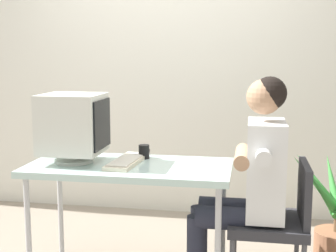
{
  "coord_description": "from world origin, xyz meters",
  "views": [
    {
      "loc": [
        0.74,
        -2.8,
        1.44
      ],
      "look_at": [
        0.25,
        0.0,
        1.01
      ],
      "focal_mm": 50.48,
      "sensor_mm": 36.0,
      "label": 1
    }
  ],
  "objects": [
    {
      "name": "office_chair",
      "position": [
        0.92,
        0.01,
        0.46
      ],
      "size": [
        0.46,
        0.46,
        0.8
      ],
      "color": "#4C4C51",
      "rests_on": "ground_plane"
    },
    {
      "name": "keyboard",
      "position": [
        -0.02,
        0.02,
        0.77
      ],
      "size": [
        0.19,
        0.47,
        0.03
      ],
      "color": "beige",
      "rests_on": "desk"
    },
    {
      "name": "crt_monitor",
      "position": [
        -0.36,
        0.0,
        1.0
      ],
      "size": [
        0.38,
        0.36,
        0.44
      ],
      "color": "silver",
      "rests_on": "desk"
    },
    {
      "name": "desk",
      "position": [
        0.0,
        0.0,
        0.7
      ],
      "size": [
        1.27,
        0.61,
        0.76
      ],
      "color": "#B7B7BC",
      "rests_on": "ground_plane"
    },
    {
      "name": "wall_back",
      "position": [
        0.3,
        1.4,
        1.5
      ],
      "size": [
        8.0,
        0.1,
        3.0
      ],
      "primitive_type": "cube",
      "color": "silver",
      "rests_on": "ground_plane"
    },
    {
      "name": "desk_mug",
      "position": [
        0.05,
        0.19,
        0.8
      ],
      "size": [
        0.07,
        0.08,
        0.09
      ],
      "color": "black",
      "rests_on": "desk"
    },
    {
      "name": "person_seated",
      "position": [
        0.74,
        0.01,
        0.72
      ],
      "size": [
        0.7,
        0.59,
        1.31
      ],
      "color": "silver",
      "rests_on": "ground_plane"
    }
  ]
}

